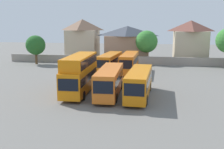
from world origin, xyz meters
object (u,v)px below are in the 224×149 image
at_px(house_terrace_centre, 127,43).
at_px(tree_behind_wall, 36,45).
at_px(bus_4, 110,62).
at_px(bus_2, 110,80).
at_px(bus_5, 129,62).
at_px(tree_left_of_lot, 147,42).
at_px(house_terrace_left, 83,39).
at_px(bus_3, 139,82).
at_px(house_terrace_right, 190,41).
at_px(bus_1, 80,72).

distance_m(house_terrace_centre, tree_behind_wall, 21.22).
bearing_deg(bus_4, bus_2, 13.78).
xyz_separation_m(bus_2, bus_4, (-2.81, 16.24, -0.02)).
bearing_deg(tree_behind_wall, house_terrace_centre, 23.91).
relative_size(bus_5, tree_left_of_lot, 1.44).
relative_size(house_terrace_left, house_terrace_centre, 0.94).
distance_m(bus_2, bus_5, 15.76).
bearing_deg(bus_4, bus_3, 25.44).
bearing_deg(tree_behind_wall, bus_5, -18.66).
xyz_separation_m(bus_4, tree_behind_wall, (-17.83, 6.76, 2.29)).
bearing_deg(house_terrace_right, bus_1, -118.77).
distance_m(bus_4, tree_behind_wall, 19.20).
bearing_deg(bus_1, bus_3, 82.21).
distance_m(bus_4, tree_left_of_lot, 14.07).
xyz_separation_m(bus_2, bus_3, (3.69, -0.27, -0.05)).
xyz_separation_m(bus_3, tree_left_of_lot, (-0.27, 28.77, 3.01)).
bearing_deg(bus_1, house_terrace_centre, 172.82).
xyz_separation_m(bus_1, tree_left_of_lot, (7.40, 28.01, 2.15)).
relative_size(bus_5, house_terrace_right, 1.11).
xyz_separation_m(bus_1, house_terrace_left, (-8.77, 32.50, 2.35)).
bearing_deg(tree_left_of_lot, bus_4, -116.95).
distance_m(bus_1, house_terrace_centre, 31.27).
distance_m(bus_1, bus_3, 7.76).
distance_m(bus_3, tree_behind_wall, 33.75).
distance_m(house_terrace_centre, tree_left_of_lot, 5.64).
relative_size(bus_3, tree_left_of_lot, 1.43).
relative_size(bus_4, house_terrace_left, 1.06).
relative_size(bus_3, house_terrace_centre, 0.99).
bearing_deg(bus_2, house_terrace_left, -161.14).
distance_m(bus_3, bus_4, 17.75).
bearing_deg(bus_5, house_terrace_centre, -171.65).
bearing_deg(house_terrace_right, house_terrace_centre, -178.14).
bearing_deg(house_terrace_centre, house_terrace_right, 1.86).
bearing_deg(bus_2, bus_4, -172.44).
distance_m(house_terrace_left, house_terrace_right, 26.13).
relative_size(bus_5, house_terrace_centre, 1.00).
relative_size(bus_5, house_terrace_left, 1.07).
xyz_separation_m(bus_3, bus_5, (-2.83, 16.00, 0.13)).
bearing_deg(house_terrace_left, bus_2, -68.87).
relative_size(bus_2, bus_3, 1.00).
xyz_separation_m(tree_left_of_lot, tree_behind_wall, (-24.06, -5.50, -0.69)).
distance_m(tree_left_of_lot, tree_behind_wall, 24.69).
xyz_separation_m(bus_5, house_terrace_centre, (-2.11, 15.86, 2.24)).
xyz_separation_m(bus_4, tree_left_of_lot, (6.23, 12.26, 2.98)).
bearing_deg(house_terrace_right, bus_3, -106.65).
relative_size(bus_1, bus_3, 0.98).
distance_m(bus_4, house_terrace_centre, 15.61).
relative_size(bus_4, tree_left_of_lot, 1.44).
bearing_deg(tree_behind_wall, bus_2, -48.09).
height_order(bus_1, house_terrace_centre, house_terrace_centre).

